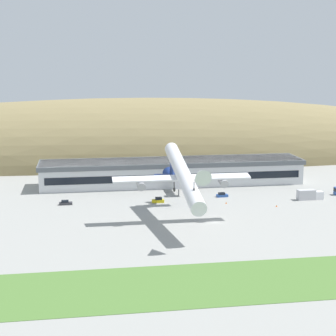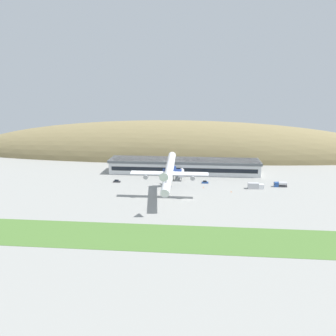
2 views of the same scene
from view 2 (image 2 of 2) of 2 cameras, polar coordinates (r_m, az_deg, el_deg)
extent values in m
plane|color=gray|center=(162.70, 3.26, -5.40)|extent=(437.90, 437.90, 0.00)
cube|color=#4C7533|center=(122.41, 2.54, -12.12)|extent=(394.11, 22.66, 0.08)
ellipsoid|color=olive|center=(265.35, 1.19, 2.21)|extent=(351.36, 63.94, 56.38)
cube|color=silver|center=(209.83, 2.79, 0.32)|extent=(94.20, 16.02, 9.01)
cube|color=#565B60|center=(208.99, 2.80, 1.30)|extent=(95.40, 17.22, 1.62)
cube|color=black|center=(202.12, 2.69, -0.34)|extent=(90.43, 0.16, 2.52)
cylinder|color=silver|center=(197.11, 2.39, -0.72)|extent=(2.60, 10.54, 2.60)
cube|color=silver|center=(192.02, 2.32, -1.12)|extent=(3.38, 2.86, 2.86)
cylinder|color=slate|center=(193.03, 2.32, -1.65)|extent=(0.36, 0.36, 4.00)
cylinder|color=silver|center=(159.16, 0.16, -0.73)|extent=(4.01, 41.70, 12.40)
cone|color=silver|center=(136.21, -0.66, -1.22)|extent=(3.93, 5.12, 4.75)
cone|color=navy|center=(182.55, 0.79, -0.36)|extent=(3.93, 5.90, 4.91)
cube|color=navy|center=(178.47, 0.72, 0.75)|extent=(0.50, 5.04, 8.01)
cube|color=navy|center=(179.55, 0.72, -0.41)|extent=(10.43, 2.82, 0.92)
cube|color=silver|center=(161.42, 0.22, -0.94)|extent=(38.53, 3.62, 1.17)
cylinder|color=#9E9EA3|center=(162.65, -3.85, -1.38)|extent=(2.30, 3.99, 2.98)
cylinder|color=#9E9EA3|center=(160.74, 4.32, -1.57)|extent=(2.30, 3.99, 2.98)
cylinder|color=#2D2D2D|center=(162.19, -0.55, -1.67)|extent=(0.28, 0.28, 2.20)
cylinder|color=#2D2D2D|center=(162.49, -0.55, -2.04)|extent=(0.45, 1.10, 1.10)
cylinder|color=#2D2D2D|center=(161.83, 1.00, -1.71)|extent=(0.28, 0.28, 2.20)
cylinder|color=#2D2D2D|center=(162.13, 1.00, -2.08)|extent=(0.45, 1.10, 1.10)
cylinder|color=#2D2D2D|center=(145.37, -0.33, -2.09)|extent=(0.22, 0.22, 1.98)
cylinder|color=#2D2D2D|center=(145.65, -0.33, -2.46)|extent=(0.30, 0.82, 0.82)
cube|color=#333338|center=(192.53, -8.88, -2.35)|extent=(4.10, 1.73, 0.79)
cube|color=black|center=(192.38, -8.95, -2.14)|extent=(2.26, 1.45, 0.65)
cube|color=gold|center=(186.16, -0.32, -2.72)|extent=(3.88, 1.87, 0.92)
cube|color=black|center=(185.90, -0.26, -2.48)|extent=(2.15, 1.54, 0.76)
cube|color=#264C99|center=(189.56, 6.48, -2.53)|extent=(3.82, 2.10, 0.79)
cube|color=black|center=(189.34, 6.43, -2.32)|extent=(2.14, 1.70, 0.65)
cube|color=#264C99|center=(191.22, 18.31, -2.74)|extent=(2.21, 2.22, 2.59)
cube|color=black|center=(190.83, 17.99, -2.60)|extent=(0.08, 1.88, 1.14)
cube|color=#38383D|center=(192.29, 19.30, -2.99)|extent=(4.70, 2.00, 0.90)
cylinder|color=#B7B7BC|center=(191.88, 19.33, -2.56)|extent=(4.46, 2.11, 2.10)
cube|color=silver|center=(184.84, 15.90, -3.12)|extent=(2.76, 2.54, 2.61)
cube|color=black|center=(185.00, 16.33, -2.98)|extent=(0.13, 2.11, 1.15)
cube|color=#B7B7BC|center=(183.89, 14.62, -3.01)|extent=(5.81, 2.61, 3.29)
cube|color=orange|center=(180.93, 6.19, -3.45)|extent=(0.52, 0.52, 0.03)
cone|color=orange|center=(180.84, 6.19, -3.36)|extent=(0.40, 0.40, 0.55)
cube|color=orange|center=(175.95, 10.93, -4.13)|extent=(0.52, 0.52, 0.03)
cone|color=orange|center=(175.86, 10.93, -4.04)|extent=(0.40, 0.40, 0.55)
camera|label=1|loc=(42.68, -73.56, -10.08)|focal=60.00mm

